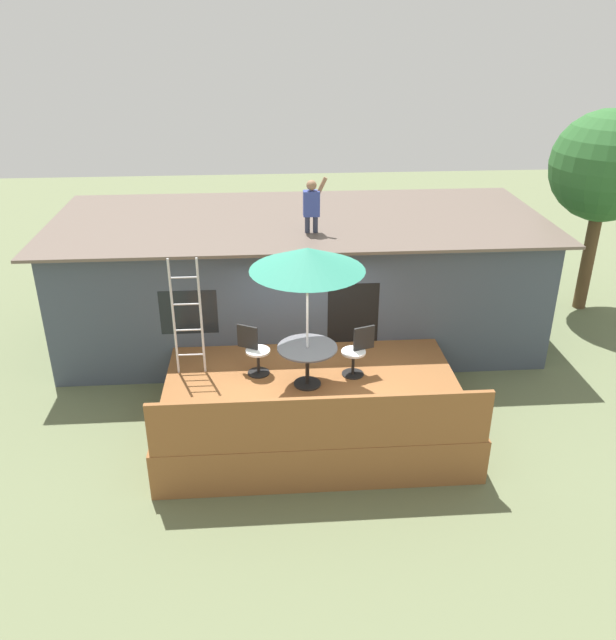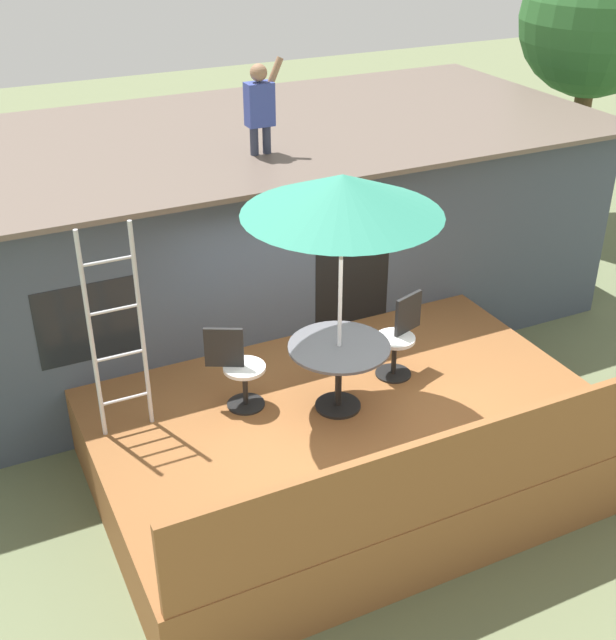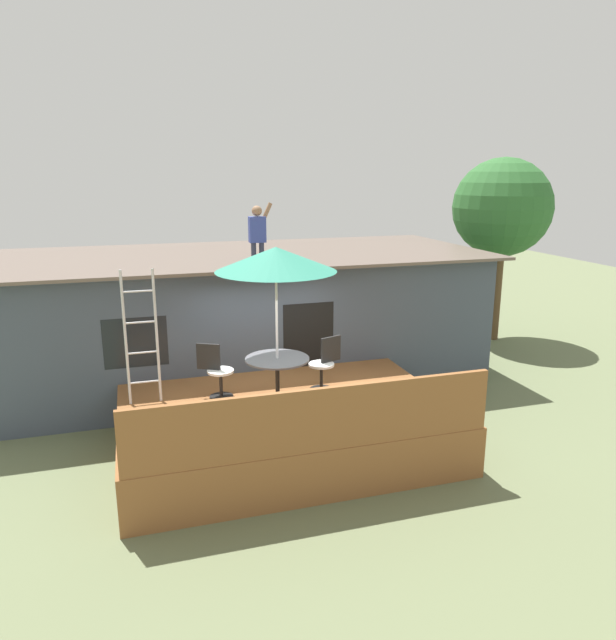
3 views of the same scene
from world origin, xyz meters
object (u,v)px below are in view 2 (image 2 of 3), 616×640
object	(u,v)px
step_ladder	(117,333)
backyard_tree	(596,21)
patio_table	(339,359)
patio_chair_left	(237,368)
person_figure	(260,103)
patio_umbrella	(342,195)
patio_chair_right	(399,337)

from	to	relation	value
step_ladder	backyard_tree	world-z (taller)	backyard_tree
patio_table	backyard_tree	bearing A→B (deg)	32.39
patio_chair_left	backyard_tree	bearing A→B (deg)	54.45
person_figure	patio_table	bearing A→B (deg)	-96.13
patio_umbrella	patio_chair_right	size ratio (longest dim) A/B	2.76
step_ladder	patio_chair_right	world-z (taller)	step_ladder
patio_chair_right	step_ladder	bearing A→B (deg)	-24.14
patio_table	patio_chair_left	size ratio (longest dim) A/B	1.13
patio_table	patio_umbrella	bearing A→B (deg)	-90.00
step_ladder	patio_chair_left	xyz separation A→B (m)	(1.15, -0.11, -0.64)
patio_table	patio_chair_right	world-z (taller)	patio_chair_right
patio_table	patio_umbrella	distance (m)	1.76
person_figure	patio_umbrella	bearing A→B (deg)	-96.13
patio_chair_left	backyard_tree	distance (m)	9.39
patio_chair_right	patio_chair_left	bearing A→B (deg)	-24.09
person_figure	patio_chair_left	bearing A→B (deg)	-120.03
patio_table	patio_chair_left	distance (m)	1.05
step_ladder	backyard_tree	bearing A→B (deg)	23.20
person_figure	backyard_tree	distance (m)	7.23
step_ladder	patio_chair_right	bearing A→B (deg)	-5.52
patio_table	patio_chair_left	bearing A→B (deg)	152.26
patio_table	backyard_tree	size ratio (longest dim) A/B	0.22
patio_table	patio_chair_right	bearing A→B (deg)	18.62
person_figure	patio_chair_left	xyz separation A→B (m)	(-1.20, -2.07, -2.12)
patio_chair_right	patio_umbrella	bearing A→B (deg)	0.00
patio_table	person_figure	xyz separation A→B (m)	(0.27, 2.55, 1.99)
patio_umbrella	patio_chair_left	world-z (taller)	patio_umbrella
patio_umbrella	step_ladder	bearing A→B (deg)	163.92
patio_table	patio_umbrella	world-z (taller)	patio_umbrella
patio_table	person_figure	distance (m)	3.25
patio_chair_right	backyard_tree	size ratio (longest dim) A/B	0.19
patio_table	patio_chair_right	size ratio (longest dim) A/B	1.13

